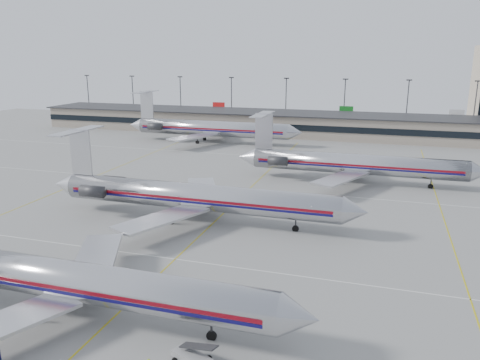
% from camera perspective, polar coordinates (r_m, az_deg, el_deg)
% --- Properties ---
extents(ground, '(260.00, 260.00, 0.00)m').
position_cam_1_polar(ground, '(45.39, -13.39, -14.39)').
color(ground, gray).
rests_on(ground, ground).
extents(apron_markings, '(160.00, 0.15, 0.02)m').
position_cam_1_polar(apron_markings, '(53.23, -7.91, -9.52)').
color(apron_markings, silver).
rests_on(apron_markings, ground).
extents(terminal, '(162.00, 17.00, 6.25)m').
position_cam_1_polar(terminal, '(134.65, 8.11, 6.77)').
color(terminal, gray).
rests_on(terminal, ground).
extents(light_mast_row, '(163.60, 0.40, 15.28)m').
position_cam_1_polar(light_mast_row, '(147.80, 9.08, 9.57)').
color(light_mast_row, '#38383D').
rests_on(light_mast_row, ground).
extents(jet_foreground, '(43.12, 25.39, 11.29)m').
position_cam_1_polar(jet_foreground, '(44.09, -20.93, -11.14)').
color(jet_foreground, '#BBBBC0').
rests_on(jet_foreground, ground).
extents(jet_second_row, '(45.34, 26.70, 11.87)m').
position_cam_1_polar(jet_second_row, '(63.96, -6.02, -1.94)').
color(jet_second_row, '#BBBBC0').
rests_on(jet_second_row, ground).
extents(jet_third_row, '(43.25, 26.60, 11.83)m').
position_cam_1_polar(jet_third_row, '(85.07, 13.35, 1.97)').
color(jet_third_row, '#BBBBC0').
rests_on(jet_third_row, ground).
extents(jet_back_row, '(47.35, 29.12, 12.95)m').
position_cam_1_polar(jet_back_row, '(121.93, -3.87, 6.33)').
color(jet_back_row, '#BBBBC0').
rests_on(jet_back_row, ground).
extents(belt_loader, '(3.96, 2.23, 2.03)m').
position_cam_1_polar(belt_loader, '(36.90, -5.76, -20.56)').
color(belt_loader, gray).
rests_on(belt_loader, ground).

